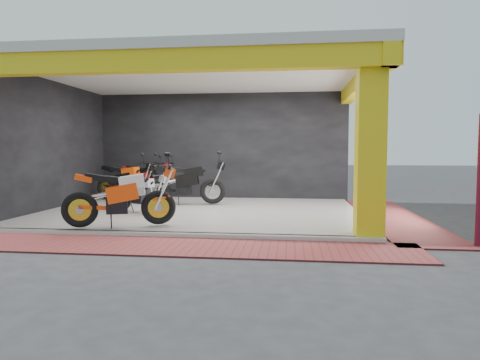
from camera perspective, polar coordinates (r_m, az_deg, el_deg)
The scene contains 17 objects.
ground at distance 9.25m, azimuth -7.83°, elevation -6.35°, with size 80.00×80.00×0.00m, color #2D2D30.
showroom_floor at distance 11.17m, azimuth -5.22°, elevation -4.29°, with size 8.00×6.00×0.10m, color white.
showroom_ceiling at distance 11.22m, azimuth -5.34°, elevation 13.96°, with size 8.40×6.40×0.20m, color beige.
back_wall at distance 14.10m, azimuth -2.61°, elevation 4.38°, with size 8.20×0.20×3.50m, color black.
left_wall at distance 12.57m, azimuth -23.92°, elevation 4.09°, with size 0.20×6.20×3.50m, color black.
corner_column at distance 8.18m, azimuth 16.98°, elevation 4.48°, with size 0.50×0.50×3.50m, color gold.
header_beam_front at distance 8.31m, azimuth -9.87°, elevation 15.36°, with size 8.40×0.30×0.40m, color gold.
header_beam_right at distance 11.05m, azimuth 15.90°, elevation 12.40°, with size 0.30×6.40×0.40m, color gold.
floor_kerb at distance 8.28m, azimuth -9.64°, elevation -7.24°, with size 8.00×0.20×0.10m, color white.
paver_front at distance 7.56m, azimuth -11.34°, elevation -8.62°, with size 9.00×1.40×0.03m, color maroon.
paver_right at distance 11.20m, azimuth 19.64°, elevation -4.66°, with size 1.40×7.00×0.03m, color maroon.
signpost at distance 8.25m, azimuth 29.35°, elevation 0.62°, with size 0.09×0.32×2.27m.
moto_hero at distance 8.95m, azimuth -10.84°, elevation -1.42°, with size 2.36×0.88×1.44m, color #FD460A, non-canonical shape.
moto_row_a at distance 10.52m, azimuth -10.88°, elevation -1.41°, with size 1.89×0.70×1.15m, color #A0A3A8, non-canonical shape.
moto_row_b at distance 12.17m, azimuth -3.67°, elevation 0.13°, with size 2.41×0.89×1.47m, color black, non-canonical shape.
moto_row_c at distance 13.09m, azimuth -12.65°, elevation 0.18°, with size 2.31×0.86×1.41m, color black, non-canonical shape.
moto_row_d at distance 14.01m, azimuth -10.48°, elevation 0.35°, with size 2.23×0.83×1.36m, color red, non-canonical shape.
Camera 1 is at (2.33, -8.80, 1.66)m, focal length 32.00 mm.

